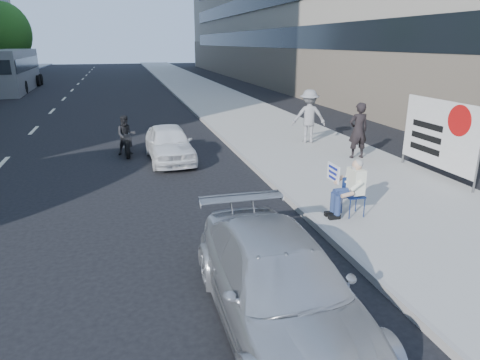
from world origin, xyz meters
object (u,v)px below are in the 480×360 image
object	(u,v)px
jogger	(309,116)
bus	(13,71)
pedestrian_woman	(358,131)
protest_banner	(439,134)
seated_protester	(350,185)
white_sedan_near	(169,143)
motorcycle	(126,137)
parked_sedan	(279,285)

from	to	relation	value
jogger	bus	bearing A→B (deg)	-45.24
pedestrian_woman	protest_banner	bearing A→B (deg)	114.93
seated_protester	protest_banner	xyz separation A→B (m)	(3.89, 2.00, 0.53)
jogger	white_sedan_near	xyz separation A→B (m)	(-5.45, -0.75, -0.56)
white_sedan_near	motorcycle	bearing A→B (deg)	135.81
pedestrian_woman	protest_banner	size ratio (longest dim) A/B	0.61
bus	white_sedan_near	bearing A→B (deg)	-70.75
protest_banner	white_sedan_near	bearing A→B (deg)	148.79
seated_protester	jogger	world-z (taller)	jogger
jogger	bus	world-z (taller)	bus
jogger	pedestrian_woman	xyz separation A→B (m)	(0.62, -2.62, -0.08)
protest_banner	parked_sedan	bearing A→B (deg)	-142.61
seated_protester	protest_banner	bearing A→B (deg)	27.25
protest_banner	parked_sedan	distance (m)	8.44
seated_protester	protest_banner	size ratio (longest dim) A/B	0.43
seated_protester	jogger	xyz separation A→B (m)	(2.16, 7.11, 0.29)
white_sedan_near	bus	size ratio (longest dim) A/B	0.29
jogger	seated_protester	bearing A→B (deg)	86.08
seated_protester	protest_banner	world-z (taller)	protest_banner
parked_sedan	bus	size ratio (longest dim) A/B	0.37
seated_protester	white_sedan_near	bearing A→B (deg)	117.37
seated_protester	bus	xyz separation A→B (m)	(-13.32, 32.11, 0.76)
seated_protester	parked_sedan	bearing A→B (deg)	-131.96
motorcycle	seated_protester	bearing A→B (deg)	-63.00
jogger	bus	distance (m)	29.41
seated_protester	parked_sedan	xyz separation A→B (m)	(-2.79, -3.10, -0.22)
seated_protester	motorcycle	bearing A→B (deg)	121.55
protest_banner	white_sedan_near	xyz separation A→B (m)	(-7.18, 4.35, -0.79)
parked_sedan	white_sedan_near	size ratio (longest dim) A/B	1.25
seated_protester	parked_sedan	size ratio (longest dim) A/B	0.29
seated_protester	bus	bearing A→B (deg)	112.53
motorcycle	parked_sedan	bearing A→B (deg)	-84.54
protest_banner	bus	xyz separation A→B (m)	(-17.21, 30.11, 0.23)
jogger	bus	xyz separation A→B (m)	(-15.48, 25.01, 0.47)
seated_protester	motorcycle	world-z (taller)	seated_protester
jogger	protest_banner	world-z (taller)	protest_banner
protest_banner	parked_sedan	xyz separation A→B (m)	(-6.68, -5.11, -0.75)
protest_banner	parked_sedan	world-z (taller)	protest_banner
jogger	pedestrian_woman	bearing A→B (deg)	116.25
seated_protester	bus	distance (m)	34.77
seated_protester	white_sedan_near	xyz separation A→B (m)	(-3.29, 6.35, -0.27)
jogger	protest_banner	size ratio (longest dim) A/B	0.66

